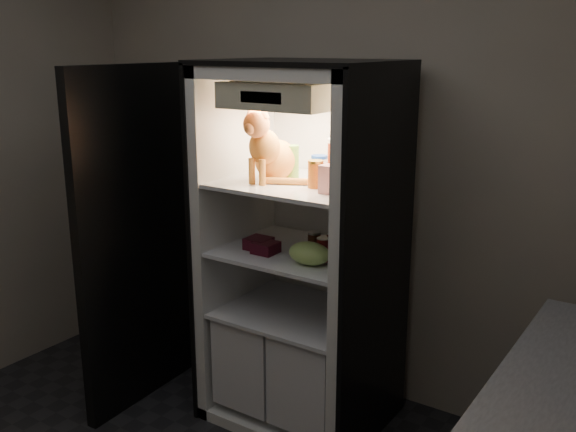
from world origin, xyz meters
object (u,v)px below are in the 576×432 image
object	(u,v)px
tabby_cat	(270,152)
grape_bag	(309,253)
refrigerator	(304,274)
condiment_jar	(314,240)
soda_can_b	(333,246)
berry_box_left	(259,243)
cream_carton	(329,179)
soda_can_c	(323,250)
parmesan_shaker	(292,162)
berry_box_right	(266,248)
pepper_jar	(342,163)
salsa_jar	(316,174)
soda_can_a	(335,241)
mayo_tub	(319,166)

from	to	relation	value
tabby_cat	grape_bag	bearing A→B (deg)	-18.08
refrigerator	condiment_jar	xyz separation A→B (m)	(0.06, -0.00, 0.19)
soda_can_b	berry_box_left	bearing A→B (deg)	-166.89
cream_carton	soda_can_c	size ratio (longest dim) A/B	1.12
refrigerator	parmesan_shaker	world-z (taller)	refrigerator
cream_carton	berry_box_right	distance (m)	0.53
pepper_jar	berry_box_left	distance (m)	0.60
refrigerator	berry_box_left	xyz separation A→B (m)	(-0.17, -0.16, 0.18)
salsa_jar	soda_can_c	xyz separation A→B (m)	(0.06, -0.02, -0.36)
cream_carton	soda_can_a	bearing A→B (deg)	112.22
parmesan_shaker	mayo_tub	distance (m)	0.14
parmesan_shaker	grape_bag	distance (m)	0.49
parmesan_shaker	soda_can_c	world-z (taller)	parmesan_shaker
berry_box_right	tabby_cat	bearing A→B (deg)	107.18
tabby_cat	cream_carton	world-z (taller)	tabby_cat
pepper_jar	berry_box_left	bearing A→B (deg)	-162.70
salsa_jar	cream_carton	bearing A→B (deg)	-29.60
parmesan_shaker	cream_carton	bearing A→B (deg)	-28.62
parmesan_shaker	berry_box_right	xyz separation A→B (m)	(-0.04, -0.18, -0.41)
parmesan_shaker	pepper_jar	size ratio (longest dim) A/B	0.74
tabby_cat	parmesan_shaker	world-z (taller)	tabby_cat
cream_carton	berry_box_left	size ratio (longest dim) A/B	1.10
salsa_jar	parmesan_shaker	bearing A→B (deg)	151.94
tabby_cat	salsa_jar	size ratio (longest dim) A/B	2.96
mayo_tub	berry_box_left	xyz separation A→B (m)	(-0.20, -0.25, -0.38)
refrigerator	grape_bag	xyz separation A→B (m)	(0.16, -0.21, 0.20)
parmesan_shaker	salsa_jar	xyz separation A→B (m)	(0.20, -0.11, -0.02)
condiment_jar	refrigerator	bearing A→B (deg)	178.09
parmesan_shaker	grape_bag	xyz separation A→B (m)	(0.23, -0.20, -0.38)
cream_carton	soda_can_a	world-z (taller)	cream_carton
grape_bag	refrigerator	bearing A→B (deg)	127.91
mayo_tub	berry_box_right	distance (m)	0.49
salsa_jar	refrigerator	bearing A→B (deg)	138.65
soda_can_b	condiment_jar	bearing A→B (deg)	156.17
berry_box_left	berry_box_right	world-z (taller)	berry_box_left
salsa_jar	cream_carton	distance (m)	0.13
salsa_jar	cream_carton	xyz separation A→B (m)	(0.11, -0.06, -0.00)
salsa_jar	pepper_jar	xyz separation A→B (m)	(0.09, 0.09, 0.05)
salsa_jar	pepper_jar	size ratio (longest dim) A/B	0.57
mayo_tub	cream_carton	xyz separation A→B (m)	(0.22, -0.28, 0.01)
berry_box_right	berry_box_left	bearing A→B (deg)	154.28
grape_bag	berry_box_left	xyz separation A→B (m)	(-0.34, 0.05, -0.02)
soda_can_a	tabby_cat	bearing A→B (deg)	-154.48
soda_can_a	grape_bag	distance (m)	0.24
refrigerator	berry_box_left	distance (m)	0.29
tabby_cat	soda_can_c	bearing A→B (deg)	-4.76
berry_box_left	pepper_jar	bearing A→B (deg)	17.30
soda_can_a	condiment_jar	distance (m)	0.11
condiment_jar	soda_can_b	bearing A→B (deg)	-23.83
tabby_cat	berry_box_left	distance (m)	0.47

